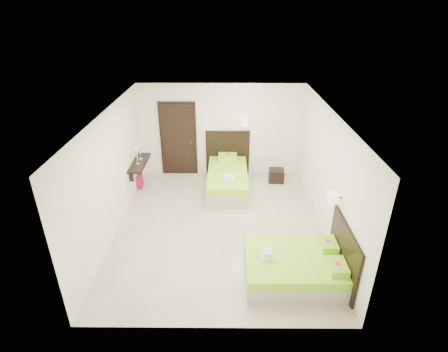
{
  "coord_description": "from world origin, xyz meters",
  "views": [
    {
      "loc": [
        0.15,
        -6.52,
        4.51
      ],
      "look_at": [
        0.1,
        0.3,
        1.1
      ],
      "focal_mm": 28.0,
      "sensor_mm": 36.0,
      "label": 1
    }
  ],
  "objects_px": {
    "bed_single": "(228,177)",
    "ottoman": "(136,181)",
    "bed_double": "(298,266)",
    "nightstand": "(276,175)"
  },
  "relations": [
    {
      "from": "bed_single",
      "to": "bed_double",
      "type": "bearing_deg",
      "value": -69.72
    },
    {
      "from": "nightstand",
      "to": "ottoman",
      "type": "xyz_separation_m",
      "value": [
        -3.84,
        -0.35,
        -0.0
      ]
    },
    {
      "from": "bed_single",
      "to": "nightstand",
      "type": "relative_size",
      "value": 5.04
    },
    {
      "from": "bed_double",
      "to": "ottoman",
      "type": "bearing_deg",
      "value": 137.38
    },
    {
      "from": "bed_single",
      "to": "bed_double",
      "type": "distance_m",
      "value": 3.65
    },
    {
      "from": "bed_single",
      "to": "bed_double",
      "type": "relative_size",
      "value": 1.18
    },
    {
      "from": "bed_single",
      "to": "bed_double",
      "type": "height_order",
      "value": "bed_single"
    },
    {
      "from": "bed_single",
      "to": "ottoman",
      "type": "distance_m",
      "value": 2.49
    },
    {
      "from": "bed_double",
      "to": "nightstand",
      "type": "xyz_separation_m",
      "value": [
        0.09,
        3.8,
        -0.08
      ]
    },
    {
      "from": "bed_double",
      "to": "nightstand",
      "type": "height_order",
      "value": "bed_double"
    }
  ]
}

